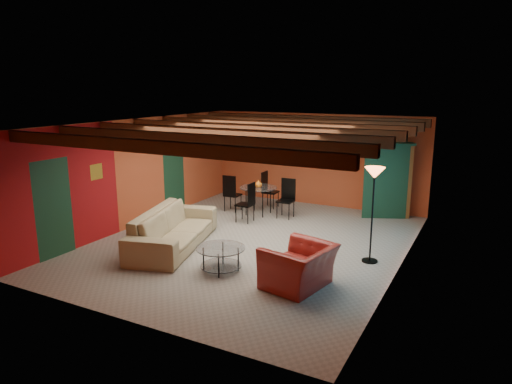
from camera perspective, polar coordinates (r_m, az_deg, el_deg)
The scene contains 11 objects.
room at distance 10.07m, azimuth -0.24°, elevation 6.63°, with size 6.52×8.01×2.71m.
sofa at distance 10.31m, azimuth -10.17°, elevation -4.47°, with size 2.87×1.12×0.84m, color #8F7F5C.
armchair at distance 8.24m, azimuth 5.33°, elevation -9.16°, with size 1.17×1.03×0.76m, color maroon.
coffee_table at distance 8.94m, azimuth -4.38°, elevation -8.27°, with size 0.94×0.94×0.48m, color silver, non-canonical shape.
dining_table at distance 12.68m, azimuth 0.30°, elevation -0.44°, with size 2.04×2.04×1.06m, color white, non-canonical shape.
armoire at distance 12.92m, azimuth 16.05°, elevation 1.36°, with size 1.12×0.55×1.97m, color brown.
floor_lamp at distance 9.42m, azimuth 14.21°, elevation -2.81°, with size 0.40×0.40×1.96m, color black, non-canonical shape.
ceiling_fan at distance 9.97m, azimuth -0.54°, elevation 6.56°, with size 1.50×1.50×0.44m, color #472614, non-canonical shape.
painting at distance 13.99m, azimuth 3.89°, elevation 5.47°, with size 1.05×0.03×0.65m, color black.
potted_plant at distance 12.74m, azimuth 16.39°, elevation 6.75°, with size 0.43×0.37×0.48m, color #26661E.
vase at distance 12.54m, azimuth 0.30°, elevation 2.38°, with size 0.20×0.20×0.21m, color orange.
Camera 1 is at (4.67, -8.74, 3.49)m, focal length 32.27 mm.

